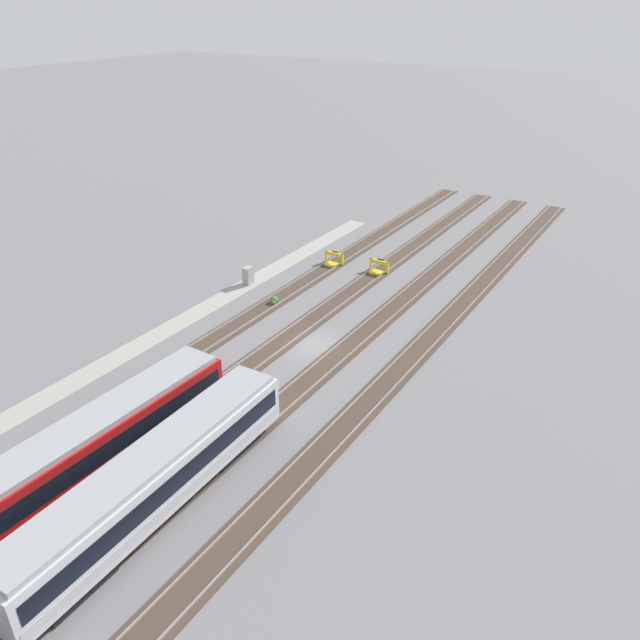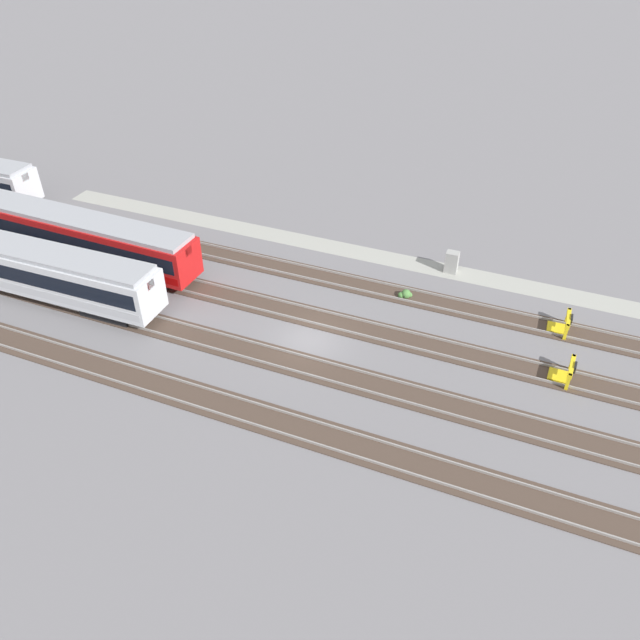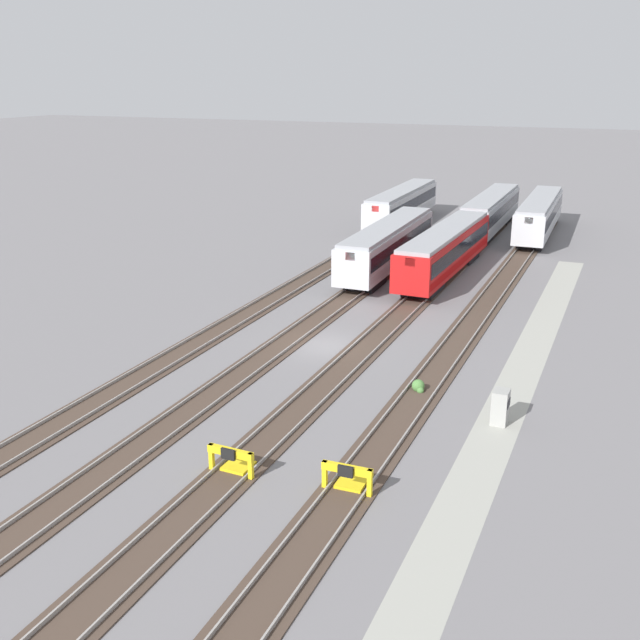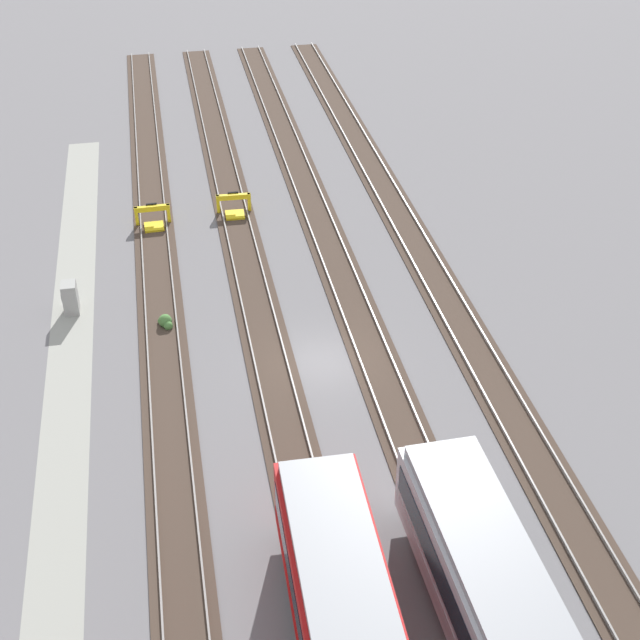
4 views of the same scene
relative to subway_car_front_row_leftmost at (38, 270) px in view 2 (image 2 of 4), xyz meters
The scene contains 12 objects.
ground_plane 18.85m from the subway_car_front_row_leftmost, behind, with size 400.00×400.00×0.00m, color slate.
service_walkway 23.10m from the subway_car_front_row_leftmost, 143.92° to the right, with size 54.00×2.00×0.01m, color #9E9E93.
rail_track_nearest 20.91m from the subway_car_front_row_leftmost, 153.33° to the right, with size 90.00×2.23×0.21m.
rail_track_near_inner 19.28m from the subway_car_front_row_leftmost, 165.92° to the right, with size 90.00×2.24×0.21m.
rail_track_middle 18.71m from the subway_car_front_row_leftmost, behind, with size 90.00×2.24×0.21m.
rail_track_far_inner 19.28m from the subway_car_front_row_leftmost, 165.84° to the left, with size 90.00×2.23×0.21m.
subway_car_front_row_leftmost is the anchor object (origin of this frame).
subway_car_front_row_right_inner 4.70m from the subway_car_front_row_leftmost, 90.00° to the right, with size 18.06×3.23×3.70m.
bumper_stop_nearest_track 34.25m from the subway_car_front_row_leftmost, 164.17° to the right, with size 1.36×2.01×1.22m.
bumper_stop_near_inner_track 33.84m from the subway_car_front_row_leftmost, behind, with size 1.37×2.01×1.22m.
electrical_cabinet 28.37m from the subway_car_front_row_leftmost, 151.43° to the right, with size 0.90×0.73×1.60m.
weed_clump 24.62m from the subway_car_front_row_leftmost, 158.11° to the right, with size 0.92×0.70×0.64m.
Camera 2 is at (-12.12, 27.60, 24.14)m, focal length 35.00 mm.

